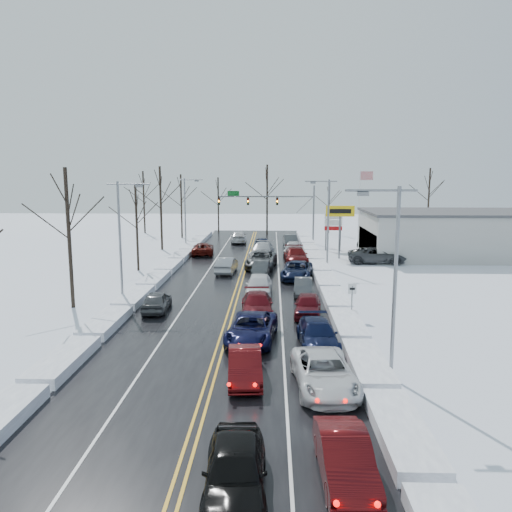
{
  "coord_description": "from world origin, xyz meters",
  "views": [
    {
      "loc": [
        2.87,
        -40.5,
        9.52
      ],
      "look_at": [
        1.46,
        2.14,
        2.5
      ],
      "focal_mm": 35.0,
      "sensor_mm": 36.0,
      "label": 1
    }
  ],
  "objects_px": {
    "flagpole": "(360,200)",
    "oncoming_car_0": "(227,273)",
    "dealership_building": "(453,234)",
    "queued_car_0": "(235,494)",
    "traffic_signal_mast": "(277,204)",
    "tires_plus_sign": "(340,215)"
  },
  "relations": [
    {
      "from": "dealership_building",
      "to": "oncoming_car_0",
      "type": "height_order",
      "value": "dealership_building"
    },
    {
      "from": "flagpole",
      "to": "queued_car_0",
      "type": "height_order",
      "value": "flagpole"
    },
    {
      "from": "tires_plus_sign",
      "to": "dealership_building",
      "type": "height_order",
      "value": "tires_plus_sign"
    },
    {
      "from": "tires_plus_sign",
      "to": "flagpole",
      "type": "relative_size",
      "value": 0.6
    },
    {
      "from": "traffic_signal_mast",
      "to": "flagpole",
      "type": "xyz_separation_m",
      "value": [
        11.72,
        2.01,
        0.45
      ]
    },
    {
      "from": "tires_plus_sign",
      "to": "flagpole",
      "type": "xyz_separation_m",
      "value": [
        4.67,
        14.01,
        0.93
      ]
    },
    {
      "from": "flagpole",
      "to": "oncoming_car_0",
      "type": "bearing_deg",
      "value": -126.18
    },
    {
      "from": "queued_car_0",
      "to": "traffic_signal_mast",
      "type": "bearing_deg",
      "value": 86.13
    },
    {
      "from": "flagpole",
      "to": "dealership_building",
      "type": "xyz_separation_m",
      "value": [
        8.8,
        -12.0,
        -3.27
      ]
    },
    {
      "from": "flagpole",
      "to": "dealership_building",
      "type": "bearing_deg",
      "value": -53.73
    },
    {
      "from": "queued_car_0",
      "to": "tires_plus_sign",
      "type": "bearing_deg",
      "value": 76.38
    },
    {
      "from": "tires_plus_sign",
      "to": "queued_car_0",
      "type": "relative_size",
      "value": 1.28
    },
    {
      "from": "dealership_building",
      "to": "flagpole",
      "type": "bearing_deg",
      "value": 126.27
    },
    {
      "from": "traffic_signal_mast",
      "to": "queued_car_0",
      "type": "xyz_separation_m",
      "value": [
        -1.65,
        -54.87,
        -5.48
      ]
    },
    {
      "from": "flagpole",
      "to": "oncoming_car_0",
      "type": "distance_m",
      "value": 28.98
    },
    {
      "from": "flagpole",
      "to": "oncoming_car_0",
      "type": "xyz_separation_m",
      "value": [
        -16.75,
        -22.9,
        -5.93
      ]
    },
    {
      "from": "dealership_building",
      "to": "oncoming_car_0",
      "type": "distance_m",
      "value": 27.91
    },
    {
      "from": "tires_plus_sign",
      "to": "oncoming_car_0",
      "type": "distance_m",
      "value": 15.8
    },
    {
      "from": "flagpole",
      "to": "oncoming_car_0",
      "type": "relative_size",
      "value": 2.13
    },
    {
      "from": "dealership_building",
      "to": "queued_car_0",
      "type": "distance_m",
      "value": 50.13
    },
    {
      "from": "traffic_signal_mast",
      "to": "queued_car_0",
      "type": "height_order",
      "value": "traffic_signal_mast"
    },
    {
      "from": "dealership_building",
      "to": "queued_car_0",
      "type": "bearing_deg",
      "value": -116.3
    }
  ]
}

